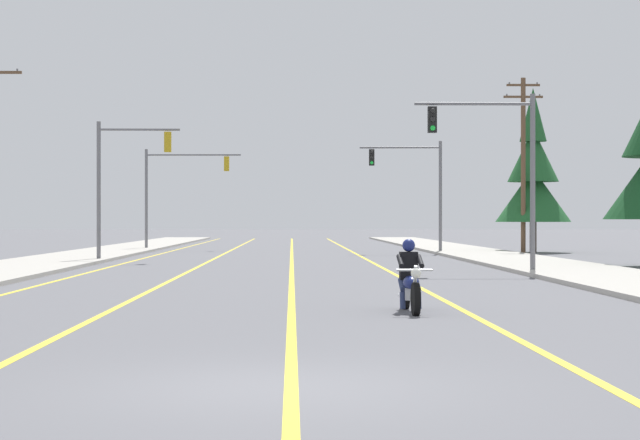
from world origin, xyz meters
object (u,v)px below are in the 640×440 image
(traffic_signal_near_left, at_px, (122,171))
(traffic_signal_mid_left, at_px, (174,182))
(traffic_signal_mid_right, at_px, (417,180))
(traffic_signal_near_right, at_px, (499,156))
(conifer_tree_right_verge_far, at_px, (533,177))
(motorcycle_with_rider, at_px, (410,283))
(utility_pole_right_far, at_px, (523,159))

(traffic_signal_near_left, bearing_deg, traffic_signal_mid_left, 89.04)
(traffic_signal_mid_right, distance_m, traffic_signal_mid_left, 15.86)
(traffic_signal_near_right, bearing_deg, conifer_tree_right_verge_far, 74.66)
(motorcycle_with_rider, bearing_deg, traffic_signal_mid_right, 83.15)
(traffic_signal_near_left, relative_size, traffic_signal_mid_left, 1.00)
(motorcycle_with_rider, xyz_separation_m, utility_pole_right_far, (10.42, 37.77, 4.61))
(motorcycle_with_rider, height_order, traffic_signal_near_left, traffic_signal_near_left)
(traffic_signal_mid_right, xyz_separation_m, traffic_signal_mid_left, (-14.14, 7.17, 0.08))
(utility_pole_right_far, bearing_deg, traffic_signal_mid_right, 178.89)
(conifer_tree_right_verge_far, bearing_deg, motorcycle_with_rider, -106.05)
(traffic_signal_near_right, distance_m, traffic_signal_mid_right, 22.36)
(utility_pole_right_far, xyz_separation_m, conifer_tree_right_verge_far, (0.88, 1.49, -0.92))
(traffic_signal_near_left, xyz_separation_m, utility_pole_right_far, (20.32, 11.32, 1.18))
(utility_pole_right_far, bearing_deg, motorcycle_with_rider, -105.42)
(traffic_signal_near_left, bearing_deg, traffic_signal_mid_right, 38.36)
(traffic_signal_mid_left, distance_m, utility_pole_right_far, 21.32)
(traffic_signal_near_left, bearing_deg, utility_pole_right_far, 29.13)
(motorcycle_with_rider, bearing_deg, traffic_signal_mid_left, 102.01)
(utility_pole_right_far, distance_m, conifer_tree_right_verge_far, 1.96)
(traffic_signal_mid_left, relative_size, conifer_tree_right_verge_far, 0.66)
(motorcycle_with_rider, distance_m, conifer_tree_right_verge_far, 41.02)
(conifer_tree_right_verge_far, bearing_deg, traffic_signal_mid_right, -168.46)
(motorcycle_with_rider, bearing_deg, traffic_signal_near_left, 110.53)
(traffic_signal_near_left, xyz_separation_m, traffic_signal_mid_left, (0.31, 18.61, 0.14))
(traffic_signal_near_left, xyz_separation_m, conifer_tree_right_verge_far, (21.20, 12.82, 0.26))
(traffic_signal_near_right, distance_m, traffic_signal_near_left, 18.31)
(traffic_signal_near_right, xyz_separation_m, conifer_tree_right_verge_far, (6.51, 23.74, 0.22))
(conifer_tree_right_verge_far, bearing_deg, utility_pole_right_far, -120.61)
(traffic_signal_mid_right, relative_size, utility_pole_right_far, 0.64)
(traffic_signal_near_right, xyz_separation_m, utility_pole_right_far, (5.63, 22.25, 1.14))
(traffic_signal_mid_left, relative_size, utility_pole_right_far, 0.64)
(traffic_signal_mid_right, bearing_deg, traffic_signal_mid_left, 153.10)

